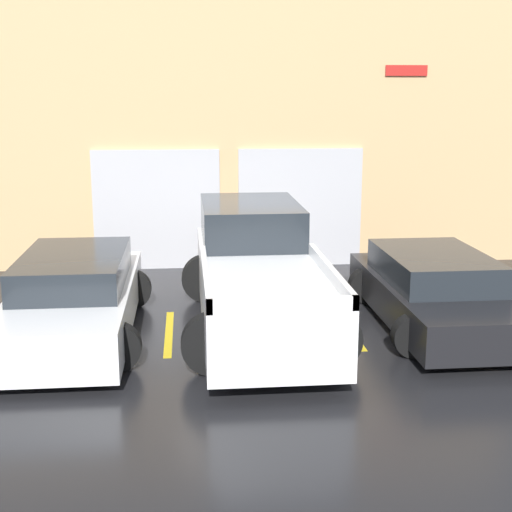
% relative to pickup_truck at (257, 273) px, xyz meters
% --- Properties ---
extents(ground_plane, '(28.00, 28.00, 0.00)m').
position_rel_pickup_truck_xyz_m(ground_plane, '(0.00, 1.06, -0.86)').
color(ground_plane, black).
extents(shophouse_building, '(12.94, 0.68, 5.76)m').
position_rel_pickup_truck_xyz_m(shophouse_building, '(-0.00, 4.35, 1.98)').
color(shophouse_building, tan).
rests_on(shophouse_building, ground).
extents(pickup_truck, '(2.45, 5.60, 1.82)m').
position_rel_pickup_truck_xyz_m(pickup_truck, '(0.00, 0.00, 0.00)').
color(pickup_truck, white).
rests_on(pickup_truck, ground).
extents(sedan_white, '(2.19, 4.74, 1.28)m').
position_rel_pickup_truck_xyz_m(sedan_white, '(-2.85, -0.29, -0.25)').
color(sedan_white, white).
rests_on(sedan_white, ground).
extents(sedan_side, '(2.18, 4.41, 1.18)m').
position_rel_pickup_truck_xyz_m(sedan_side, '(2.85, -0.29, -0.30)').
color(sedan_side, black).
rests_on(sedan_side, ground).
extents(parking_stripe_left, '(0.12, 2.20, 0.01)m').
position_rel_pickup_truck_xyz_m(parking_stripe_left, '(-1.43, -0.32, -0.86)').
color(parking_stripe_left, gold).
rests_on(parking_stripe_left, ground).
extents(parking_stripe_centre, '(0.12, 2.20, 0.01)m').
position_rel_pickup_truck_xyz_m(parking_stripe_centre, '(1.43, -0.32, -0.86)').
color(parking_stripe_centre, gold).
rests_on(parking_stripe_centre, ground).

